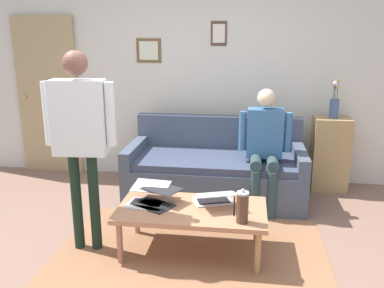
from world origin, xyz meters
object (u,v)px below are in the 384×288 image
person_seated (265,142)px  couch (215,171)px  interior_door (48,96)px  side_shelf (330,154)px  french_press (242,207)px  coffee_table (192,212)px  laptop_center (148,198)px  laptop_left (214,198)px  flower_vase (334,105)px  person_standing (80,127)px  laptop_right (157,199)px

person_seated → couch: bearing=-23.2°
interior_door → couch: size_ratio=1.04×
couch → side_shelf: (-1.33, -0.42, 0.14)m
french_press → coffee_table: bearing=-26.2°
coffee_table → french_press: (-0.43, 0.21, 0.17)m
couch → coffee_table: bearing=85.5°
interior_door → laptop_center: 2.60m
laptop_left → flower_vase: flower_vase is taller
person_standing → flower_vase: bearing=-143.3°
side_shelf → flower_vase: bearing=34.4°
coffee_table → flower_vase: 2.30m
laptop_right → person_standing: bearing=9.7°
couch → laptop_center: size_ratio=4.96×
french_press → laptop_left: bearing=-53.4°
laptop_center → laptop_right: size_ratio=0.89×
coffee_table → person_seated: 1.27m
laptop_left → couch: bearing=-85.8°
coffee_table → side_shelf: (-1.43, -1.68, 0.07)m
laptop_right → person_standing: size_ratio=0.26×
person_standing → person_seated: bearing=-144.4°
laptop_center → side_shelf: (-1.82, -1.62, -0.01)m
flower_vase → person_seated: flower_vase is taller
laptop_right → flower_vase: 2.46m
laptop_right → flower_vase: size_ratio=0.99×
person_standing → couch: bearing=-127.2°
interior_door → person_standing: interior_door is taller
french_press → side_shelf: size_ratio=0.32×
laptop_left → french_press: bearing=126.6°
side_shelf → flower_vase: size_ratio=1.95×
flower_vase → side_shelf: bearing=-145.6°
person_seated → laptop_center: bearing=43.8°
interior_door → french_press: size_ratio=7.28×
interior_door → flower_vase: bearing=176.9°
interior_door → person_seated: 2.94m
coffee_table → laptop_left: 0.23m
laptop_left → person_seated: person_seated is taller
flower_vase → person_standing: person_standing is taller
laptop_right → side_shelf: (-1.74, -1.65, -0.01)m
side_shelf → flower_vase: (0.00, 0.00, 0.59)m
side_shelf → couch: bearing=17.3°
laptop_center → laptop_left: bearing=-173.8°
interior_door → coffee_table: (-2.17, 1.87, -0.66)m
interior_door → french_press: (-2.60, 2.08, -0.49)m
laptop_left → person_standing: person_standing is taller
interior_door → french_press: bearing=141.3°
coffee_table → flower_vase: flower_vase is taller
couch → flower_vase: bearing=-162.7°
interior_door → laptop_left: (-2.36, 1.75, -0.57)m
laptop_center → side_shelf: bearing=-138.3°
coffee_table → french_press: french_press is taller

